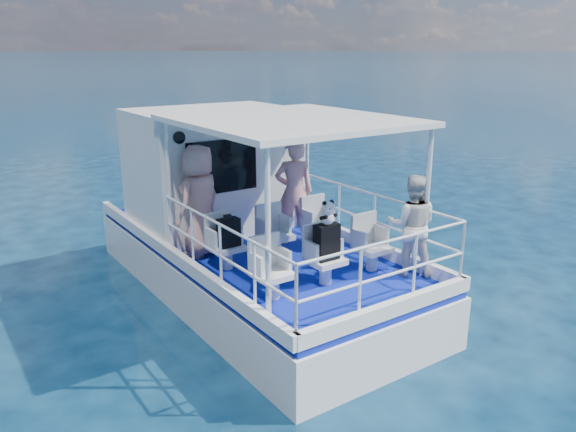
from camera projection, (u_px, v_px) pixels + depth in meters
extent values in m
plane|color=#061C31|center=(283.00, 311.00, 9.22)|extent=(2000.00, 2000.00, 0.00)
cube|color=white|center=(252.00, 291.00, 10.01)|extent=(3.00, 7.00, 1.60)
cube|color=#0A1A96|center=(251.00, 246.00, 9.77)|extent=(2.90, 6.90, 0.10)
cube|color=white|center=(214.00, 168.00, 10.47)|extent=(2.85, 2.00, 2.20)
cube|color=white|center=(290.00, 121.00, 8.17)|extent=(3.00, 3.20, 0.08)
cylinder|color=white|center=(268.00, 239.00, 6.58)|extent=(0.07, 0.07, 2.20)
cylinder|color=white|center=(427.00, 205.00, 8.04)|extent=(0.07, 0.07, 2.20)
cylinder|color=white|center=(169.00, 190.00, 8.87)|extent=(0.07, 0.07, 2.20)
cylinder|color=white|center=(307.00, 170.00, 10.33)|extent=(0.07, 0.07, 2.20)
cube|color=silver|center=(227.00, 257.00, 8.58)|extent=(0.48, 0.46, 0.38)
cube|color=silver|center=(276.00, 245.00, 9.07)|extent=(0.48, 0.46, 0.38)
cube|color=silver|center=(320.00, 235.00, 9.56)|extent=(0.48, 0.46, 0.38)
cube|color=silver|center=(273.00, 285.00, 7.56)|extent=(0.48, 0.46, 0.38)
cube|color=silver|center=(325.00, 271.00, 8.04)|extent=(0.48, 0.46, 0.38)
cube|color=silver|center=(372.00, 258.00, 8.53)|extent=(0.48, 0.46, 0.38)
imported|color=tan|center=(200.00, 201.00, 8.97)|extent=(0.82, 0.72, 1.81)
imported|color=pink|center=(294.00, 192.00, 9.53)|extent=(0.78, 0.67, 1.81)
imported|color=silver|center=(412.00, 225.00, 8.21)|extent=(0.93, 0.93, 1.52)
cube|color=black|center=(229.00, 233.00, 8.42)|extent=(0.33, 0.18, 0.43)
cube|color=black|center=(327.00, 242.00, 7.88)|extent=(0.35, 0.20, 0.52)
cube|color=black|center=(227.00, 217.00, 8.34)|extent=(0.11, 0.06, 0.06)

